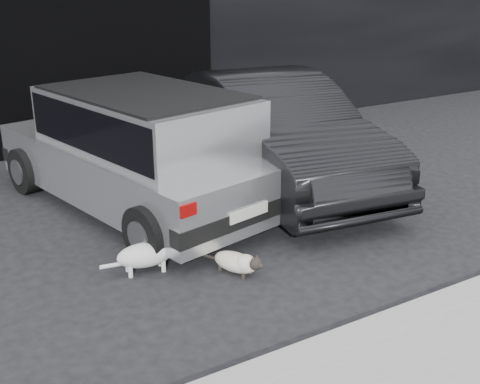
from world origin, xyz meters
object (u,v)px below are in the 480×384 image
silver_hatchback (141,144)px  second_car (273,130)px  cat_white (149,253)px  cat_siamese (239,263)px

silver_hatchback → second_car: (1.88, -0.07, -0.06)m
second_car → silver_hatchback: bearing=-174.4°
silver_hatchback → cat_white: size_ratio=5.19×
cat_siamese → second_car: bearing=-153.9°
cat_white → silver_hatchback: bearing=168.5°
second_car → cat_white: 3.02m
second_car → cat_siamese: bearing=-122.9°
silver_hatchback → second_car: second_car is taller
silver_hatchback → cat_siamese: 2.26m
cat_siamese → silver_hatchback: bearing=-110.7°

